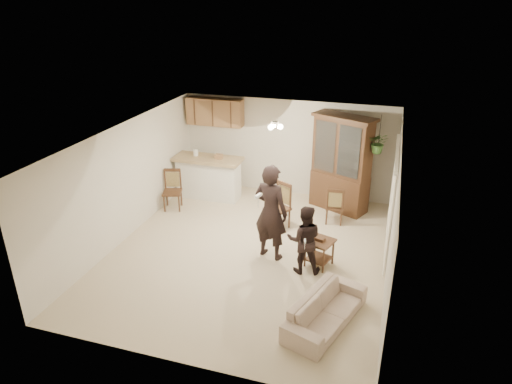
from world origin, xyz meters
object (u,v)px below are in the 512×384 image
(child, at_px, (304,240))
(chair_hutch_left, at_px, (277,216))
(chair_hutch_right, at_px, (334,212))
(adult, at_px, (271,216))
(sofa, at_px, (326,304))
(side_table, at_px, (319,252))
(chair_bar, at_px, (173,198))
(china_hutch, at_px, (341,164))

(child, distance_m, chair_hutch_left, 1.86)
(chair_hutch_left, height_order, chair_hutch_right, chair_hutch_left)
(adult, distance_m, chair_hutch_right, 2.24)
(sofa, relative_size, side_table, 2.96)
(chair_hutch_right, bearing_deg, chair_bar, 0.18)
(chair_hutch_left, distance_m, chair_hutch_right, 1.37)
(child, height_order, chair_bar, child)
(child, relative_size, chair_hutch_left, 1.27)
(chair_hutch_right, bearing_deg, adult, 55.14)
(chair_bar, bearing_deg, side_table, -37.93)
(side_table, distance_m, chair_hutch_right, 1.93)
(side_table, bearing_deg, sofa, -76.59)
(sofa, xyz_separation_m, chair_bar, (-4.30, 3.17, -0.09))
(sofa, xyz_separation_m, chair_hutch_left, (-1.58, 2.96, -0.07))
(child, distance_m, chair_hutch_right, 2.28)
(child, bearing_deg, chair_hutch_left, -72.03)
(china_hutch, distance_m, chair_hutch_left, 2.06)
(adult, distance_m, child, 0.86)
(chair_bar, distance_m, chair_hutch_left, 2.73)
(chair_bar, relative_size, chair_hutch_right, 1.09)
(child, xyz_separation_m, chair_hutch_left, (-0.93, 1.57, -0.38))
(adult, relative_size, side_table, 2.84)
(chair_bar, bearing_deg, chair_hutch_right, -10.59)
(child, distance_m, side_table, 0.55)
(china_hutch, xyz_separation_m, chair_bar, (-3.92, -1.23, -0.88))
(chair_hutch_left, bearing_deg, sofa, -32.12)
(side_table, bearing_deg, child, -130.97)
(side_table, relative_size, chair_hutch_right, 0.70)
(adult, relative_size, chair_hutch_right, 1.98)
(child, xyz_separation_m, chair_hutch_right, (0.27, 2.23, -0.42))
(sofa, xyz_separation_m, adult, (-1.41, 1.73, 0.53))
(side_table, bearing_deg, chair_hutch_left, 132.71)
(adult, bearing_deg, chair_hutch_left, -66.23)
(sofa, distance_m, adult, 2.29)
(child, height_order, chair_hutch_right, child)
(sofa, bearing_deg, chair_hutch_left, 46.82)
(chair_hutch_right, bearing_deg, child, 76.68)
(adult, bearing_deg, china_hutch, -95.18)
(china_hutch, distance_m, chair_bar, 4.20)
(child, relative_size, chair_bar, 1.36)
(china_hutch, height_order, chair_hutch_right, china_hutch)
(chair_hutch_left, bearing_deg, side_table, -17.50)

